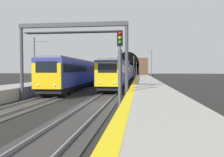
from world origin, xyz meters
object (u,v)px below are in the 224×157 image
at_px(train_main_approaching, 126,72).
at_px(catenary_mast_far, 151,64).
at_px(railway_signal_far, 136,68).
at_px(catenary_mast_near, 35,62).
at_px(railway_signal_near, 120,61).
at_px(railway_signal_mid, 134,66).
at_px(train_adjacent_platform, 91,72).
at_px(overhead_signal_gantry, 72,41).

relative_size(train_main_approaching, catenary_mast_far, 6.81).
xyz_separation_m(railway_signal_far, catenary_mast_near, (-59.77, 13.01, 0.26)).
distance_m(railway_signal_far, catenary_mast_near, 61.17).
bearing_deg(train_main_approaching, railway_signal_near, 3.43).
height_order(train_main_approaching, catenary_mast_near, catenary_mast_near).
xyz_separation_m(train_main_approaching, railway_signal_near, (-34.67, -1.75, 1.01)).
height_order(railway_signal_far, catenary_mast_far, catenary_mast_far).
xyz_separation_m(railway_signal_mid, catenary_mast_far, (10.34, -4.49, 0.66)).
xyz_separation_m(train_main_approaching, train_adjacent_platform, (-12.90, 5.01, 0.06)).
bearing_deg(railway_signal_far, train_adjacent_platform, -7.41).
height_order(railway_signal_near, railway_signal_mid, railway_signal_mid).
xyz_separation_m(railway_signal_near, catenary_mast_near, (13.97, 13.01, 0.46)).
xyz_separation_m(train_adjacent_platform, railway_signal_near, (-21.76, -6.76, 0.95)).
xyz_separation_m(catenary_mast_near, catenary_mast_far, (32.57, -17.50, 0.57)).
bearing_deg(railway_signal_near, catenary_mast_near, -137.04).
relative_size(railway_signal_mid, overhead_signal_gantry, 0.63).
xyz_separation_m(train_adjacent_platform, railway_signal_mid, (14.43, -6.76, 1.32)).
bearing_deg(overhead_signal_gantry, train_main_approaching, -4.52).
bearing_deg(railway_signal_mid, railway_signal_far, -180.00).
bearing_deg(railway_signal_mid, train_main_approaching, -48.89).
relative_size(overhead_signal_gantry, catenary_mast_near, 1.32).
xyz_separation_m(railway_signal_near, catenary_mast_far, (46.54, -4.49, 1.03)).
height_order(train_adjacent_platform, overhead_signal_gantry, overhead_signal_gantry).
distance_m(catenary_mast_near, catenary_mast_far, 36.97).
bearing_deg(railway_signal_far, railway_signal_near, 0.00).
bearing_deg(railway_signal_far, railway_signal_mid, 0.00).
bearing_deg(railway_signal_far, catenary_mast_near, -12.28).
height_order(railway_signal_mid, railway_signal_far, railway_signal_mid).
bearing_deg(train_adjacent_platform, train_main_approaching, 157.76).
bearing_deg(overhead_signal_gantry, catenary_mast_far, -11.36).
relative_size(train_main_approaching, overhead_signal_gantry, 5.96).
xyz_separation_m(train_main_approaching, overhead_signal_gantry, (-31.67, 2.51, 2.86)).
bearing_deg(railway_signal_far, train_main_approaching, -2.57).
bearing_deg(train_main_approaching, railway_signal_far, 177.97).
bearing_deg(catenary_mast_far, overhead_signal_gantry, 168.64).
bearing_deg(railway_signal_near, train_main_approaching, -177.11).
height_order(train_adjacent_platform, catenary_mast_far, catenary_mast_far).
xyz_separation_m(overhead_signal_gantry, catenary_mast_far, (43.54, -8.75, -0.83)).
height_order(train_main_approaching, catenary_mast_far, catenary_mast_far).
xyz_separation_m(railway_signal_far, overhead_signal_gantry, (-70.75, 4.26, 1.66)).
height_order(railway_signal_far, overhead_signal_gantry, overhead_signal_gantry).
bearing_deg(railway_signal_mid, train_adjacent_platform, -25.11).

